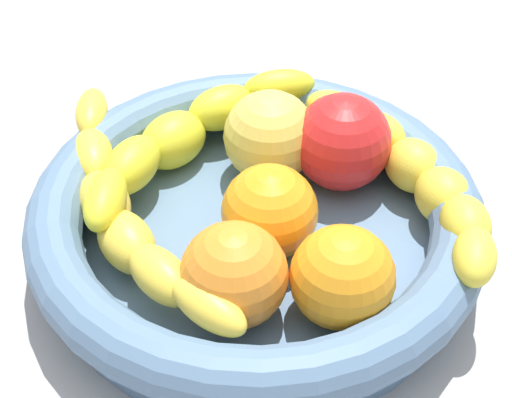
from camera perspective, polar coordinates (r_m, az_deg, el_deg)
name	(u,v)px	position (r cm, az deg, el deg)	size (l,w,h in cm)	color
kitchen_counter	(256,267)	(55.20, 0.00, -5.04)	(120.00, 120.00, 3.00)	#9E9C9A
fruit_bowl	(256,221)	(51.97, 0.00, -1.65)	(30.48, 30.48, 5.82)	slate
banana_draped_left	(124,212)	(50.95, -9.73, -0.95)	(13.26, 24.20, 4.16)	yellow
banana_draped_right	(418,178)	(53.41, 11.90, 1.55)	(11.61, 19.78, 4.69)	yellow
banana_arching_top	(183,137)	(56.22, -5.45, 4.56)	(16.31, 17.27, 5.04)	yellow
orange_front	(342,277)	(45.79, 6.40, -5.78)	(6.32, 6.32, 6.32)	orange
orange_mid_left	(270,212)	(49.48, 1.01, -0.96)	(6.30, 6.30, 6.30)	orange
orange_mid_right	(234,275)	(45.52, -1.64, -5.65)	(6.50, 6.50, 6.50)	orange
tomato_red	(342,142)	(54.81, 6.38, 4.22)	(6.98, 6.98, 6.98)	red
apple_yellow	(270,136)	(55.20, 1.04, 4.65)	(6.70, 6.70, 6.70)	#E4C950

